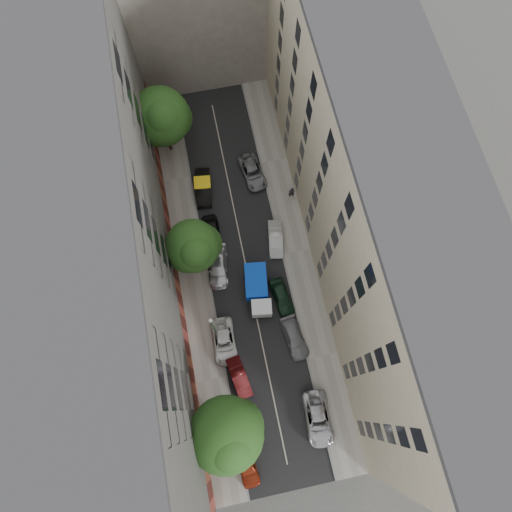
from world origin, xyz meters
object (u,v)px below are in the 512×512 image
object	(u,v)px
car_left_1	(239,377)
lamp_post	(213,325)
car_right_2	(282,297)
tree_mid	(194,247)
car_left_5	(203,187)
tree_near	(227,436)
car_right_3	(276,239)
car_left_2	(224,342)
tree_far	(162,118)
car_right_1	(295,338)
car_left_3	(218,267)
pedestrian	(292,192)
car_left_0	(247,465)
car_right_0	(318,419)
tarp_truck	(258,290)
car_left_4	(212,235)
car_right_4	(252,172)

from	to	relation	value
car_left_1	lamp_post	world-z (taller)	lamp_post
car_right_2	tree_mid	bearing A→B (deg)	137.20
car_left_5	tree_near	xyz separation A→B (m)	(-1.70, -25.04, 5.07)
lamp_post	car_right_3	bearing A→B (deg)	46.63
lamp_post	tree_mid	bearing A→B (deg)	93.14
car_left_1	tree_mid	xyz separation A→B (m)	(-1.80, 12.04, 4.72)
car_left_2	tree_far	world-z (taller)	tree_far
car_left_1	tree_far	xyz separation A→B (m)	(-2.69, 26.19, 5.31)
car_right_1	tree_near	world-z (taller)	tree_near
car_left_3	pedestrian	world-z (taller)	pedestrian
car_left_0	car_left_5	world-z (taller)	car_left_5
car_left_5	tree_near	bearing A→B (deg)	-86.94
car_left_2	car_right_0	distance (m)	11.31
tarp_truck	car_left_1	world-z (taller)	tarp_truck
car_left_3	car_right_0	xyz separation A→B (m)	(6.40, -16.32, 0.03)
tarp_truck	car_right_2	bearing A→B (deg)	-17.17
car_left_1	car_left_4	xyz separation A→B (m)	(0.00, 14.80, 0.09)
car_right_1	car_right_3	xyz separation A→B (m)	(0.40, 10.46, 0.04)
car_left_5	car_right_2	distance (m)	14.73
car_right_0	tree_mid	xyz separation A→B (m)	(-8.20, 17.16, 4.66)
car_right_2	tree_near	xyz separation A→B (m)	(-7.37, -11.44, 5.13)
car_left_3	car_right_2	world-z (taller)	car_right_2
car_left_2	tree_mid	xyz separation A→B (m)	(-1.00, 8.44, 4.72)
car_left_2	car_left_3	bearing A→B (deg)	85.97
car_left_3	car_left_4	size ratio (longest dim) A/B	1.07
car_right_2	tree_mid	size ratio (longest dim) A/B	0.51
car_left_5	lamp_post	bearing A→B (deg)	-88.15
car_right_4	tree_mid	distance (m)	12.69
car_left_2	lamp_post	distance (m)	3.79
tree_mid	pedestrian	world-z (taller)	tree_mid
car_left_0	tree_near	size ratio (longest dim) A/B	0.45
car_right_3	pedestrian	size ratio (longest dim) A/B	2.21
car_left_1	car_left_5	bearing A→B (deg)	80.36
car_right_0	tree_near	xyz separation A→B (m)	(-8.10, 0.48, 5.11)
tree_near	car_right_2	bearing A→B (deg)	57.20
car_right_4	tree_near	size ratio (longest dim) A/B	0.53
car_left_2	car_right_4	distance (m)	18.73
tarp_truck	car_left_3	size ratio (longest dim) A/B	1.16
car_left_4	tree_near	world-z (taller)	tree_near
car_left_0	tree_near	distance (m)	6.00
car_left_0	car_left_1	size ratio (longest dim) A/B	1.00
car_right_0	tree_far	xyz separation A→B (m)	(-9.09, 31.31, 5.26)
tree_far	car_right_1	bearing A→B (deg)	-69.82
car_left_2	tree_mid	bearing A→B (deg)	98.74
car_left_1	car_left_4	distance (m)	14.80
car_left_3	car_right_0	size ratio (longest dim) A/B	0.92
car_left_2	tarp_truck	bearing A→B (deg)	47.43
tree_mid	lamp_post	world-z (taller)	tree_mid
car_right_3	car_left_0	bearing A→B (deg)	-100.05
car_right_1	car_left_4	bearing A→B (deg)	107.88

